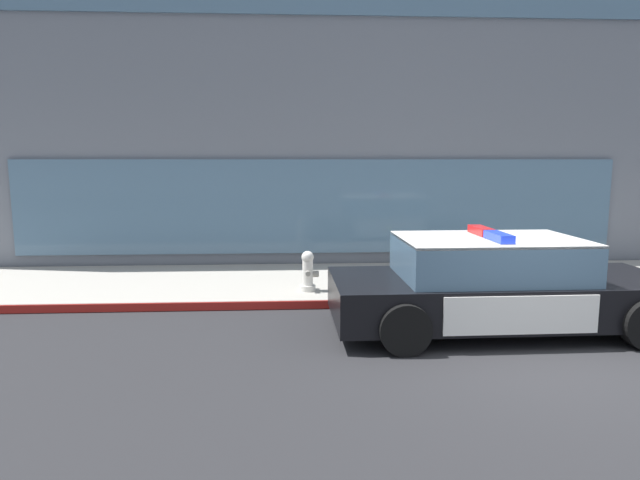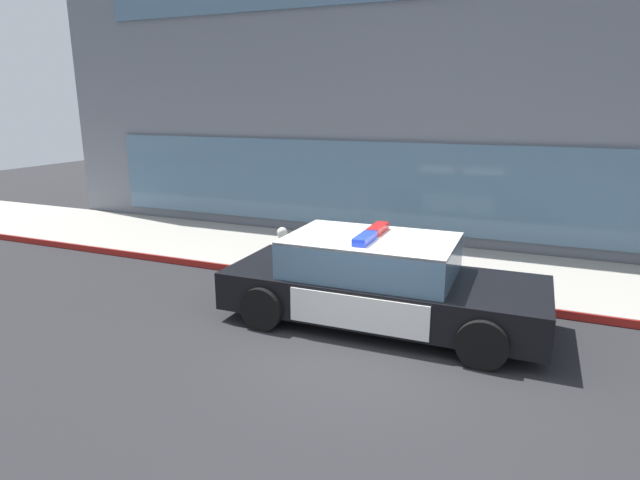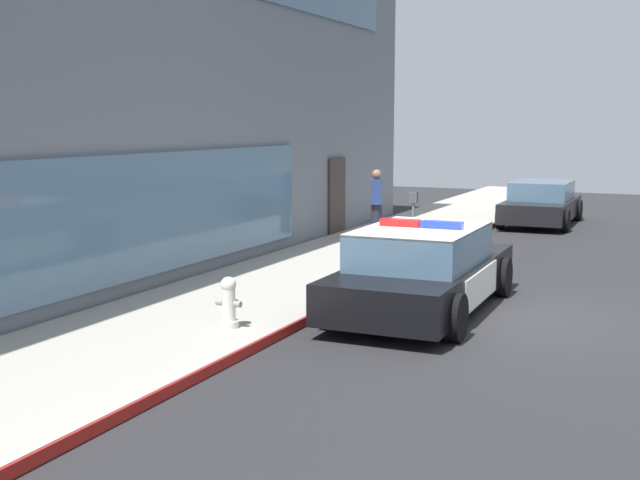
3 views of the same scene
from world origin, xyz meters
name	(u,v)px [view 1 (image 1 of 3)]	position (x,y,z in m)	size (l,w,h in m)	color
ground	(545,359)	(0.00, 0.00, 0.00)	(48.00, 48.00, 0.00)	#262628
sidewalk	(449,281)	(0.00, 4.15, 0.07)	(48.00, 3.28, 0.15)	#A39E93
curb_red_paint	(477,302)	(0.00, 2.49, 0.08)	(28.80, 0.04, 0.14)	maroon
storefront_building	(392,105)	(0.16, 11.57, 4.24)	(22.38, 11.57, 8.48)	slate
police_cruiser	(496,285)	(-0.19, 1.21, 0.68)	(4.94, 2.15, 1.49)	black
fire_hydrant	(308,272)	(-2.88, 3.20, 0.50)	(0.34, 0.39, 0.73)	silver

